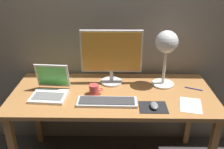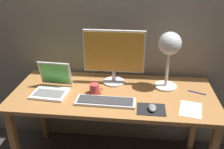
{
  "view_description": "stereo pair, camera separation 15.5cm",
  "coord_description": "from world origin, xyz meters",
  "views": [
    {
      "loc": [
        0.02,
        -1.7,
        1.69
      ],
      "look_at": [
        -0.0,
        -0.05,
        0.92
      ],
      "focal_mm": 39.23,
      "sensor_mm": 36.0,
      "label": 1
    },
    {
      "loc": [
        0.18,
        -1.69,
        1.69
      ],
      "look_at": [
        -0.0,
        -0.05,
        0.92
      ],
      "focal_mm": 39.23,
      "sensor_mm": 36.0,
      "label": 2
    }
  ],
  "objects": [
    {
      "name": "mouse",
      "position": [
        0.3,
        -0.22,
        0.76
      ],
      "size": [
        0.06,
        0.1,
        0.03
      ],
      "primitive_type": "ellipsoid",
      "color": "slate",
      "rests_on": "mousepad"
    },
    {
      "name": "mousepad",
      "position": [
        0.29,
        -0.22,
        0.74
      ],
      "size": [
        0.2,
        0.16,
        0.0
      ],
      "primitive_type": "cube",
      "color": "black",
      "rests_on": "desk"
    },
    {
      "name": "back_wall",
      "position": [
        0.0,
        0.4,
        1.3
      ],
      "size": [
        4.8,
        0.06,
        2.6
      ],
      "primitive_type": "cube",
      "color": "gray",
      "rests_on": "ground"
    },
    {
      "name": "pen",
      "position": [
        0.66,
        0.06,
        0.74
      ],
      "size": [
        0.13,
        0.06,
        0.01
      ],
      "primitive_type": "cylinder",
      "rotation": [
        0.0,
        1.57,
        -0.41
      ],
      "color": "#2633A5",
      "rests_on": "desk"
    },
    {
      "name": "paper_sheet_near_mouse",
      "position": [
        0.57,
        -0.18,
        0.74
      ],
      "size": [
        0.19,
        0.24,
        0.0
      ],
      "primitive_type": "cube",
      "rotation": [
        0.0,
        0.0,
        -0.22
      ],
      "color": "white",
      "rests_on": "desk"
    },
    {
      "name": "desk",
      "position": [
        0.0,
        0.0,
        0.66
      ],
      "size": [
        1.6,
        0.7,
        0.74
      ],
      "color": "#A8703D",
      "rests_on": "ground"
    },
    {
      "name": "keyboard_main",
      "position": [
        -0.04,
        -0.16,
        0.75
      ],
      "size": [
        0.44,
        0.15,
        0.03
      ],
      "color": "silver",
      "rests_on": "desk"
    },
    {
      "name": "laptop",
      "position": [
        -0.48,
        -0.03,
        0.8
      ],
      "size": [
        0.28,
        0.28,
        0.23
      ],
      "color": "silver",
      "rests_on": "desk"
    },
    {
      "name": "monitor",
      "position": [
        -0.01,
        0.17,
        1.0
      ],
      "size": [
        0.5,
        0.19,
        0.46
      ],
      "color": "silver",
      "rests_on": "desk"
    },
    {
      "name": "coffee_mug",
      "position": [
        -0.14,
        -0.03,
        0.78
      ],
      "size": [
        0.11,
        0.07,
        0.08
      ],
      "color": "#CC3F3F",
      "rests_on": "desk"
    },
    {
      "name": "desk_lamp",
      "position": [
        0.42,
        0.14,
        1.08
      ],
      "size": [
        0.19,
        0.19,
        0.46
      ],
      "color": "beige",
      "rests_on": "desk"
    }
  ]
}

